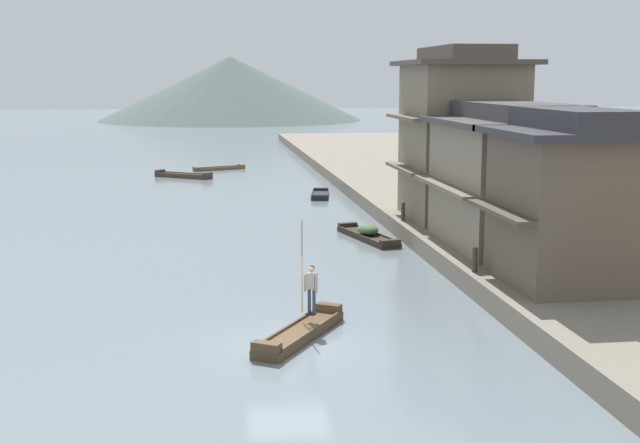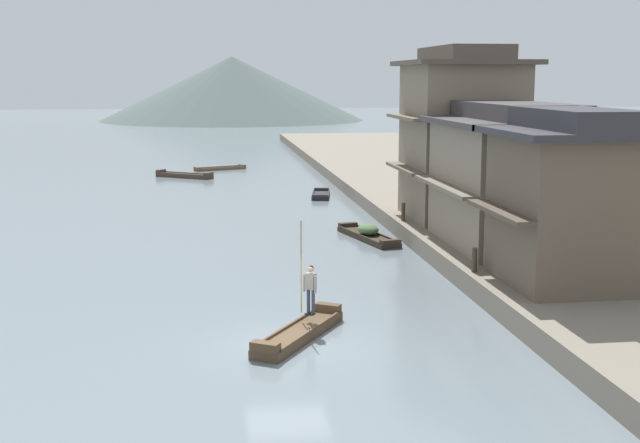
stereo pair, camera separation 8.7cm
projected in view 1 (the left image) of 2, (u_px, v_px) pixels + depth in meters
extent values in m
plane|color=slate|center=(288.00, 345.00, 25.42)|extent=(400.00, 400.00, 0.00)
cube|color=slate|center=(482.00, 191.00, 56.82)|extent=(18.00, 110.00, 0.83)
cube|color=brown|center=(300.00, 334.00, 26.01)|extent=(3.33, 4.60, 0.29)
cube|color=brown|center=(266.00, 347.00, 23.92)|extent=(0.91, 0.75, 0.26)
cube|color=brown|center=(329.00, 308.00, 28.00)|extent=(0.91, 0.75, 0.26)
cube|color=brown|center=(313.00, 330.00, 25.81)|extent=(2.34, 3.72, 0.08)
cube|color=brown|center=(287.00, 327.00, 26.15)|extent=(2.34, 3.72, 0.08)
cube|color=black|center=(313.00, 314.00, 26.65)|extent=(0.22, 0.23, 0.05)
cylinder|color=#333847|center=(314.00, 301.00, 26.61)|extent=(0.11, 0.11, 0.78)
cube|color=black|center=(309.00, 313.00, 26.74)|extent=(0.22, 0.23, 0.05)
cylinder|color=#333847|center=(309.00, 301.00, 26.71)|extent=(0.11, 0.11, 0.78)
cube|color=gray|center=(312.00, 281.00, 26.55)|extent=(0.37, 0.36, 0.52)
cylinder|color=gray|center=(316.00, 285.00, 26.40)|extent=(0.08, 0.08, 0.56)
cylinder|color=gray|center=(305.00, 283.00, 26.62)|extent=(0.08, 0.08, 0.56)
sphere|color=tan|center=(312.00, 269.00, 26.48)|extent=(0.20, 0.20, 0.20)
sphere|color=black|center=(312.00, 268.00, 26.49)|extent=(0.18, 0.18, 0.18)
cylinder|color=tan|center=(302.00, 267.00, 26.55)|extent=(0.04, 0.04, 3.00)
cube|color=#232326|center=(320.00, 195.00, 57.08)|extent=(1.74, 3.90, 0.20)
cube|color=#232326|center=(321.00, 189.00, 58.76)|extent=(1.08, 0.52, 0.18)
cube|color=#232326|center=(320.00, 196.00, 55.34)|extent=(1.08, 0.52, 0.18)
cube|color=#232326|center=(312.00, 193.00, 57.07)|extent=(0.61, 3.24, 0.08)
cube|color=#232326|center=(328.00, 193.00, 57.05)|extent=(0.61, 3.24, 0.08)
cube|color=brown|center=(219.00, 169.00, 73.85)|extent=(4.64, 2.73, 0.19)
cube|color=brown|center=(196.00, 168.00, 72.70)|extent=(0.67, 0.92, 0.17)
cube|color=brown|center=(241.00, 165.00, 74.94)|extent=(0.67, 0.92, 0.17)
cube|color=brown|center=(221.00, 168.00, 73.46)|extent=(3.83, 1.74, 0.08)
cube|color=brown|center=(217.00, 167.00, 74.19)|extent=(3.83, 1.74, 0.08)
cube|color=#423328|center=(183.00, 176.00, 68.10)|extent=(4.74, 3.70, 0.28)
cube|color=#423328|center=(208.00, 174.00, 67.02)|extent=(0.83, 0.98, 0.25)
cube|color=#423328|center=(160.00, 171.00, 69.10)|extent=(0.83, 0.98, 0.25)
cube|color=#423328|center=(187.00, 173.00, 68.50)|extent=(3.78, 2.62, 0.08)
cube|color=#423328|center=(180.00, 174.00, 67.64)|extent=(3.78, 2.62, 0.08)
cube|color=#33281E|center=(368.00, 237.00, 42.07)|extent=(2.36, 5.49, 0.23)
cube|color=#33281E|center=(348.00, 225.00, 44.37)|extent=(1.05, 0.59, 0.20)
cube|color=#33281E|center=(390.00, 242.00, 39.71)|extent=(1.05, 0.59, 0.20)
cube|color=#33281E|center=(359.00, 235.00, 41.86)|extent=(1.25, 4.76, 0.08)
cube|color=#33281E|center=(377.00, 233.00, 42.23)|extent=(1.25, 4.76, 0.08)
ellipsoid|color=#4C6B42|center=(368.00, 229.00, 42.01)|extent=(1.29, 1.59, 0.55)
cube|color=brown|center=(573.00, 210.00, 29.33)|extent=(4.62, 5.12, 5.20)
cube|color=#4D4135|center=(500.00, 212.00, 28.98)|extent=(0.70, 5.12, 0.16)
cube|color=#2D2D33|center=(577.00, 132.00, 28.87)|extent=(5.52, 6.02, 0.24)
cube|color=#2D2D33|center=(578.00, 119.00, 28.79)|extent=(2.77, 6.02, 0.70)
cube|color=gray|center=(513.00, 185.00, 36.13)|extent=(5.41, 7.49, 5.20)
cube|color=#6E6151|center=(444.00, 186.00, 35.72)|extent=(0.70, 7.49, 0.16)
cube|color=#3D3838|center=(515.00, 122.00, 35.67)|extent=(6.31, 8.39, 0.24)
cube|color=#3D3838|center=(515.00, 111.00, 35.59)|extent=(3.25, 8.39, 0.70)
cube|color=#7F705B|center=(461.00, 143.00, 42.95)|extent=(5.24, 5.81, 7.80)
cube|color=brown|center=(404.00, 169.00, 42.77)|extent=(0.70, 5.81, 0.16)
cube|color=brown|center=(405.00, 117.00, 42.33)|extent=(0.70, 5.81, 0.16)
cube|color=#4C4238|center=(464.00, 63.00, 42.27)|extent=(6.14, 6.71, 0.24)
cube|color=#4C4238|center=(464.00, 53.00, 42.19)|extent=(3.15, 6.71, 0.70)
cylinder|color=#473828|center=(475.00, 260.00, 31.28)|extent=(0.20, 0.20, 0.94)
cylinder|color=#473828|center=(403.00, 212.00, 42.52)|extent=(0.20, 0.20, 0.92)
cone|color=#4C5B56|center=(231.00, 88.00, 159.77)|extent=(50.04, 50.04, 12.06)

